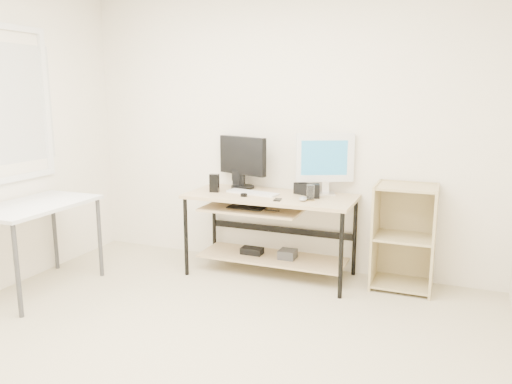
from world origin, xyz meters
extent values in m
cube|color=beige|center=(0.00, 0.00, -0.01)|extent=(4.00, 4.00, 0.01)
cube|color=white|center=(0.00, 2.00, 1.30)|extent=(4.00, 0.01, 2.60)
cube|color=tan|center=(0.00, 1.66, 0.73)|extent=(1.50, 0.65, 0.03)
cube|color=tan|center=(-0.15, 1.60, 0.62)|extent=(0.90, 0.49, 0.02)
cube|color=tan|center=(0.00, 1.71, 0.15)|extent=(1.35, 0.46, 0.02)
cube|color=black|center=(-0.20, 1.60, 0.64)|extent=(0.33, 0.22, 0.01)
cylinder|color=black|center=(0.05, 1.55, 0.64)|extent=(0.14, 0.01, 0.01)
cube|color=#3C3C3E|center=(0.15, 1.71, 0.20)|extent=(0.15, 0.15, 0.08)
cube|color=black|center=(-0.20, 1.71, 0.19)|extent=(0.20, 0.12, 0.06)
cylinder|color=black|center=(-0.71, 1.37, 0.36)|extent=(0.04, 0.04, 0.72)
cylinder|color=black|center=(-0.71, 1.94, 0.36)|extent=(0.04, 0.04, 0.72)
cylinder|color=black|center=(0.71, 1.37, 0.36)|extent=(0.04, 0.04, 0.72)
cylinder|color=black|center=(0.71, 1.94, 0.36)|extent=(0.04, 0.04, 0.72)
cube|color=silver|center=(-1.68, 0.60, 0.73)|extent=(0.60, 1.00, 0.03)
cylinder|color=#3C3C3E|center=(-1.94, 1.06, 0.36)|extent=(0.04, 0.04, 0.72)
cylinder|color=#3C3C3E|center=(-1.42, 0.14, 0.36)|extent=(0.04, 0.04, 0.72)
cylinder|color=#3C3C3E|center=(-1.42, 1.06, 0.36)|extent=(0.04, 0.04, 0.72)
cube|color=tan|center=(0.91, 1.78, 0.45)|extent=(0.02, 0.40, 0.90)
cube|color=tan|center=(1.39, 1.78, 0.45)|extent=(0.02, 0.40, 0.90)
cube|color=tan|center=(1.15, 1.97, 0.45)|extent=(0.50, 0.02, 0.90)
cube|color=tan|center=(1.15, 1.78, 0.04)|extent=(0.46, 0.38, 0.02)
cube|color=tan|center=(1.15, 1.78, 0.45)|extent=(0.46, 0.38, 0.02)
cube|color=tan|center=(1.15, 1.78, 0.88)|extent=(0.46, 0.38, 0.02)
cylinder|color=black|center=(-0.36, 1.85, 0.76)|extent=(0.22, 0.22, 0.02)
cylinder|color=black|center=(-0.36, 1.85, 0.83)|extent=(0.05, 0.05, 0.11)
cube|color=black|center=(-0.36, 1.85, 1.06)|extent=(0.52, 0.22, 0.36)
cube|color=black|center=(-0.36, 1.82, 1.06)|extent=(0.43, 0.15, 0.29)
cube|color=silver|center=(0.44, 1.86, 0.76)|extent=(0.18, 0.16, 0.02)
cylinder|color=silver|center=(0.44, 1.86, 0.82)|extent=(0.04, 0.04, 0.10)
cube|color=silver|center=(0.44, 1.86, 1.08)|extent=(0.49, 0.26, 0.43)
cube|color=teal|center=(0.44, 1.83, 1.08)|extent=(0.40, 0.18, 0.34)
cube|color=silver|center=(-0.17, 1.64, 0.76)|extent=(0.50, 0.22, 0.02)
ellipsoid|color=#AAAAAF|center=(0.34, 1.52, 0.77)|extent=(0.08, 0.11, 0.04)
cube|color=black|center=(0.28, 1.78, 0.80)|extent=(0.22, 0.16, 0.10)
cube|color=black|center=(-0.42, 1.88, 0.78)|extent=(0.08, 0.08, 0.07)
cube|color=black|center=(-0.42, 1.88, 0.87)|extent=(0.09, 0.09, 0.10)
cube|color=black|center=(0.39, 1.68, 0.81)|extent=(0.13, 0.13, 0.12)
cube|color=black|center=(-0.52, 1.58, 0.83)|extent=(0.09, 0.07, 0.17)
cylinder|color=black|center=(-0.19, 1.50, 0.76)|extent=(0.08, 0.08, 0.03)
cube|color=black|center=(0.13, 1.47, 0.75)|extent=(0.07, 0.12, 0.01)
cylinder|color=#A07E48|center=(0.39, 1.57, 0.75)|extent=(0.11, 0.11, 0.01)
cylinder|color=white|center=(0.39, 1.57, 0.82)|extent=(0.08, 0.08, 0.13)
camera|label=1|loc=(1.50, -2.42, 1.65)|focal=35.00mm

